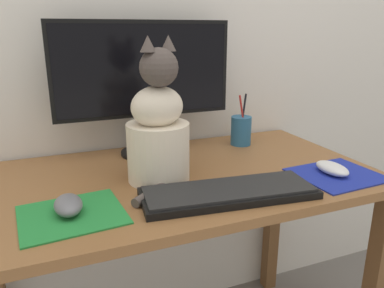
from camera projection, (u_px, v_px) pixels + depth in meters
name	position (u px, v px, depth m)	size (l,w,h in m)	color
desk	(174.00, 211.00, 1.10)	(1.15, 0.62, 0.72)	brown
monitor	(144.00, 78.00, 1.17)	(0.57, 0.17, 0.42)	black
keyboard	(229.00, 192.00, 0.92)	(0.45, 0.20, 0.02)	black
mousepad_left	(72.00, 215.00, 0.83)	(0.24, 0.21, 0.00)	#238438
mousepad_right	(337.00, 175.00, 1.06)	(0.24, 0.21, 0.00)	#1E2D9E
computer_mouse_left	(68.00, 205.00, 0.83)	(0.06, 0.10, 0.04)	slate
computer_mouse_right	(332.00, 168.00, 1.06)	(0.06, 0.11, 0.03)	white
cat	(158.00, 130.00, 0.99)	(0.22, 0.26, 0.38)	beige
pen_cup	(241.00, 130.00, 1.33)	(0.07, 0.07, 0.18)	#286089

